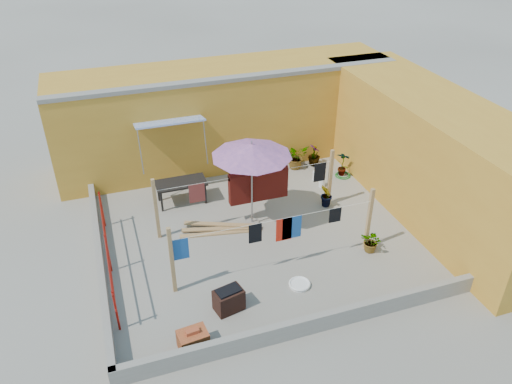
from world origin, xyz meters
The scene contains 21 objects.
ground centered at (0.00, 0.00, 0.00)m, with size 80.00×80.00×0.00m, color #9E998E.
wall_back centered at (0.50, 4.69, 1.61)m, with size 11.00×3.27×3.21m.
wall_right centered at (5.20, 0.00, 1.60)m, with size 2.40×9.00×3.20m, color gold.
parapet_front centered at (0.00, -3.58, 0.22)m, with size 8.30×0.16×0.44m, color gray.
parapet_left centered at (-4.08, 0.00, 0.22)m, with size 0.16×7.30×0.44m, color gray.
red_railing centered at (-3.85, -0.20, 0.72)m, with size 0.05×4.20×1.10m.
clothesline_rig centered at (0.24, 0.53, 1.05)m, with size 5.09×2.35×1.80m.
patio_umbrella centered at (0.05, 0.59, 2.29)m, with size 2.48×2.48×2.55m.
outdoor_table centered at (-1.56, 2.32, 0.62)m, with size 1.47×0.74×0.69m.
brick_stack centered at (-2.47, -3.20, 0.22)m, with size 0.64×0.49×0.52m.
lumber_pile centered at (-0.87, 0.54, 0.07)m, with size 2.20×0.97×0.14m.
brazier centered at (-1.47, -2.37, 0.28)m, with size 0.71×0.55×0.57m.
white_basin centered at (0.32, -2.18, 0.05)m, with size 0.52×0.52×0.09m.
water_jug_a centered at (2.77, 1.80, 0.13)m, with size 0.19×0.19×0.30m.
water_jug_b centered at (2.77, 2.24, 0.15)m, with size 0.22×0.22×0.34m.
green_hose centered at (3.70, 2.18, 0.03)m, with size 0.51×0.51×0.07m.
plant_back_a centered at (2.46, 3.20, 0.42)m, with size 0.75×0.65×0.83m, color #1F5919.
plant_back_b centered at (3.13, 3.20, 0.37)m, with size 0.41×0.41×0.73m, color #1F5919.
plant_right_a centered at (3.70, 2.25, 0.43)m, with size 0.45×0.31×0.86m, color #1F5919.
plant_right_b centered at (2.39, 0.72, 0.38)m, with size 0.42×0.33×0.76m, color #1F5919.
plant_right_c centered at (2.57, -1.57, 0.30)m, with size 0.54×0.47×0.60m, color #1F5919.
Camera 1 is at (-3.52, -10.25, 8.09)m, focal length 35.00 mm.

